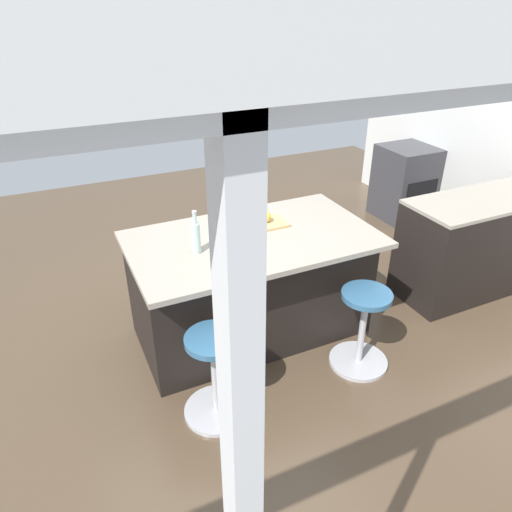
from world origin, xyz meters
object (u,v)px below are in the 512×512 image
Objects in this scene: stool_middle at (215,378)px; oven_range at (405,183)px; kitchen_island at (251,284)px; apple_yellow at (265,217)px; stool_by_window at (362,331)px; water_bottle at (196,237)px; cutting_board at (263,224)px.

oven_range is at bearing -147.88° from stool_middle.
kitchen_island is 20.67× the size of apple_yellow.
stool_by_window is at bearing 115.61° from apple_yellow.
stool_by_window is 1.00× the size of stool_middle.
cutting_board is at bearing -161.76° from water_bottle.
water_bottle reaches higher than oven_range.
cutting_board is at bearing 18.85° from apple_yellow.
cutting_board reaches higher than stool_middle.
stool_by_window is at bearing 149.05° from water_bottle.
apple_yellow is at bearing -64.39° from stool_by_window.
kitchen_island is 2.88× the size of stool_middle.
water_bottle reaches higher than cutting_board.
oven_range reaches higher than stool_middle.
water_bottle is (0.63, 0.21, 0.06)m from apple_yellow.
oven_range is 1.38× the size of stool_by_window.
kitchen_island is 0.93m from stool_middle.
water_bottle is at bearing 18.24° from cutting_board.
stool_middle is 1.77× the size of cutting_board.
water_bottle reaches higher than kitchen_island.
oven_range reaches higher than stool_by_window.
stool_by_window is 1.15m from stool_middle.
apple_yellow reaches higher than cutting_board.
stool_middle is at bearing 50.93° from kitchen_island.
cutting_board is 0.65m from water_bottle.
oven_range is 9.93× the size of apple_yellow.
apple_yellow reaches higher than stool_middle.
apple_yellow is at bearing -161.73° from water_bottle.
apple_yellow is at bearing 25.95° from oven_range.
stool_middle is at bearing 0.00° from stool_by_window.
kitchen_island is 0.93m from stool_by_window.
stool_middle is at bearing 78.74° from water_bottle.
cutting_board reaches higher than stool_by_window.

